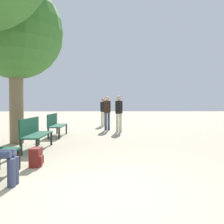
% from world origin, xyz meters
% --- Properties ---
extents(ground_plane, '(80.00, 80.00, 0.00)m').
position_xyz_m(ground_plane, '(0.00, 0.00, 0.00)').
color(ground_plane, '#B7A88E').
extents(bench_row_1, '(0.50, 1.77, 0.94)m').
position_xyz_m(bench_row_1, '(-1.86, 3.53, 0.54)').
color(bench_row_1, '#144733').
rests_on(bench_row_1, ground_plane).
extents(bench_row_2, '(0.50, 1.77, 0.94)m').
position_xyz_m(bench_row_2, '(-1.86, 6.57, 0.54)').
color(bench_row_2, '#144733').
rests_on(bench_row_2, ground_plane).
extents(tree_row_1, '(3.18, 3.18, 5.38)m').
position_xyz_m(tree_row_1, '(-2.81, 4.77, 3.74)').
color(tree_row_1, '#7A664C').
rests_on(tree_row_1, ground_plane).
extents(backpack, '(0.25, 0.34, 0.40)m').
position_xyz_m(backpack, '(-1.26, 1.59, 0.20)').
color(backpack, maroon).
rests_on(backpack, ground_plane).
extents(pedestrian_near, '(0.35, 0.27, 1.74)m').
position_xyz_m(pedestrian_near, '(0.29, 8.98, 1.00)').
color(pedestrian_near, '#384260').
rests_on(pedestrian_near, ground_plane).
extents(pedestrian_mid, '(0.35, 0.30, 1.73)m').
position_xyz_m(pedestrian_mid, '(0.85, 8.24, 0.99)').
color(pedestrian_mid, beige).
rests_on(pedestrian_mid, ground_plane).
extents(pedestrian_far, '(0.34, 0.27, 1.69)m').
position_xyz_m(pedestrian_far, '(0.04, 11.50, 0.97)').
color(pedestrian_far, beige).
rests_on(pedestrian_far, ground_plane).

